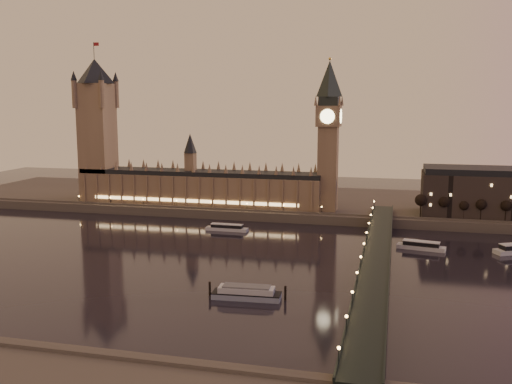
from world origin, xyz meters
TOP-DOWN VIEW (x-y plane):
  - ground at (0.00, 0.00)m, footprint 700.00×700.00m
  - far_embankment at (30.00, 165.00)m, footprint 560.00×130.00m
  - palace_of_westminster at (-40.12, 120.99)m, footprint 180.00×26.62m
  - victoria_tower at (-120.00, 121.00)m, footprint 31.68×31.68m
  - big_ben at (53.99, 120.99)m, footprint 17.68×17.68m
  - westminster_bridge at (91.61, 0.00)m, footprint 13.20×260.00m
  - bare_tree_0 at (116.03, 109.00)m, footprint 6.64×6.64m
  - bare_tree_1 at (128.80, 109.00)m, footprint 6.64×6.64m
  - bare_tree_2 at (141.56, 109.00)m, footprint 6.64×6.64m
  - bare_tree_3 at (154.33, 109.00)m, footprint 6.64×6.64m
  - bare_tree_4 at (167.10, 109.00)m, footprint 6.64×6.64m
  - cruise_boat_a at (-2.93, 68.85)m, footprint 27.06×6.17m
  - cruise_boat_b at (114.55, 49.84)m, footprint 26.65×11.08m
  - moored_barge at (41.38, -50.32)m, footprint 32.78×9.91m

SIDE VIEW (x-z plane):
  - ground at x=0.00m, z-range 0.00..0.00m
  - cruise_boat_a at x=-2.93m, z-range -0.26..4.06m
  - cruise_boat_b at x=114.55m, z-range -0.28..4.50m
  - moored_barge at x=41.38m, z-range -0.47..5.55m
  - far_embankment at x=30.00m, z-range 0.00..6.00m
  - westminster_bridge at x=91.61m, z-range -2.13..13.17m
  - bare_tree_0 at x=116.03m, z-range 9.35..22.85m
  - bare_tree_1 at x=128.80m, z-range 9.35..22.85m
  - bare_tree_2 at x=141.56m, z-range 9.35..22.85m
  - bare_tree_3 at x=154.33m, z-range 9.35..22.85m
  - bare_tree_4 at x=167.10m, z-range 9.35..22.85m
  - palace_of_westminster at x=-40.12m, z-range -4.29..47.71m
  - big_ben at x=53.99m, z-range 11.95..115.95m
  - victoria_tower at x=-120.00m, z-range 6.79..124.79m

